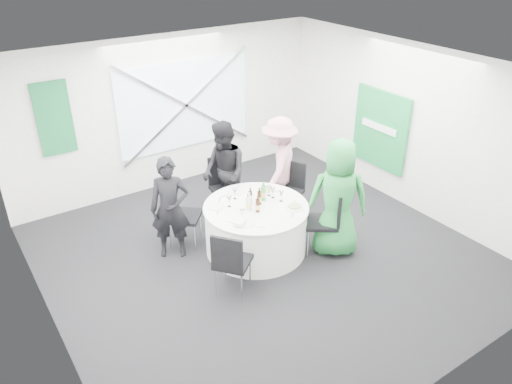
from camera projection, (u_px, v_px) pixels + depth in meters
floor at (263, 255)px, 7.54m from camera, size 6.00×6.00×0.00m
ceiling at (265, 71)px, 6.21m from camera, size 6.00×6.00×0.00m
wall_back at (170, 112)px, 9.06m from camera, size 6.00×0.00×6.00m
wall_front at (447, 288)px, 4.69m from camera, size 6.00×0.00×6.00m
wall_left at (37, 240)px, 5.39m from camera, size 0.00×6.00×6.00m
wall_right at (411, 128)px, 8.36m from camera, size 0.00×6.00×6.00m
window_panel at (185, 105)px, 9.13m from camera, size 2.60×0.03×1.60m
window_brace_a at (186, 105)px, 9.10m from camera, size 2.63×0.05×1.84m
window_brace_b at (186, 105)px, 9.10m from camera, size 2.63×0.05×1.84m
green_banner at (54, 119)px, 7.89m from camera, size 0.55×0.04×1.20m
green_sign at (380, 129)px, 8.86m from camera, size 0.05×1.20×1.40m
banquet_table at (256, 228)px, 7.50m from camera, size 1.56×1.56×0.76m
chair_back at (224, 182)px, 8.36m from camera, size 0.53×0.54×1.03m
chair_back_left at (178, 210)px, 7.54m from camera, size 0.66×0.66×1.03m
chair_back_right at (291, 185)px, 8.34m from camera, size 0.59×0.58×0.95m
chair_front_right at (328, 216)px, 7.37m from camera, size 0.66×0.65×1.03m
chair_front_left at (230, 260)px, 6.47m from camera, size 0.63×0.63×0.98m
person_man_back_left at (170, 208)px, 7.22m from camera, size 0.69×0.61×1.58m
person_man_back at (224, 172)px, 8.12m from camera, size 0.53×0.87×1.70m
person_woman_pink at (279, 166)px, 8.36m from camera, size 1.17×1.07×1.69m
person_woman_green at (338, 198)px, 7.23m from camera, size 1.06×0.98×1.81m
plate_back at (237, 191)px, 7.73m from camera, size 0.26×0.26×0.01m
plate_back_left at (216, 206)px, 7.31m from camera, size 0.26×0.26×0.01m
plate_back_right at (266, 190)px, 7.73m from camera, size 0.28×0.28×0.04m
plate_front_right at (294, 207)px, 7.29m from camera, size 0.26×0.26×0.04m
plate_front_left at (246, 223)px, 6.90m from camera, size 0.24×0.24×0.01m
napkin at (240, 222)px, 6.86m from camera, size 0.22×0.20×0.05m
beer_bottle_a at (248, 204)px, 7.20m from camera, size 0.06×0.06×0.26m
beer_bottle_b at (250, 197)px, 7.37m from camera, size 0.06×0.06×0.25m
beer_bottle_c at (259, 198)px, 7.33m from camera, size 0.06×0.06×0.27m
beer_bottle_d at (258, 206)px, 7.14m from camera, size 0.06×0.06×0.26m
green_water_bottle at (263, 193)px, 7.44m from camera, size 0.08×0.08×0.30m
clear_water_bottle at (249, 203)px, 7.18m from camera, size 0.08×0.08×0.28m
wine_glass_a at (235, 191)px, 7.47m from camera, size 0.07×0.07×0.17m
wine_glass_b at (229, 199)px, 7.26m from camera, size 0.07×0.07×0.17m
wine_glass_c at (273, 190)px, 7.50m from camera, size 0.07×0.07×0.17m
wine_glass_d at (269, 188)px, 7.56m from camera, size 0.07×0.07×0.17m
wine_glass_e at (242, 212)px, 6.93m from camera, size 0.07×0.07×0.17m
wine_glass_f at (281, 194)px, 7.40m from camera, size 0.07×0.07×0.17m
fork_a at (278, 191)px, 7.73m from camera, size 0.10×0.13×0.01m
knife_a at (265, 188)px, 7.81m from camera, size 0.08×0.14×0.01m
fork_b at (292, 215)px, 7.10m from camera, size 0.11×0.12×0.01m
knife_b at (294, 203)px, 7.40m from camera, size 0.11×0.12×0.01m
fork_c at (231, 223)px, 6.92m from camera, size 0.10×0.13×0.01m
knife_c at (260, 227)px, 6.82m from camera, size 0.11×0.12×0.01m
fork_d at (220, 200)px, 7.48m from camera, size 0.10×0.13×0.01m
knife_d at (218, 212)px, 7.18m from camera, size 0.10×0.13×0.01m
fork_e at (242, 189)px, 7.79m from camera, size 0.15×0.03×0.01m
knife_e at (225, 196)px, 7.60m from camera, size 0.15×0.03×0.01m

